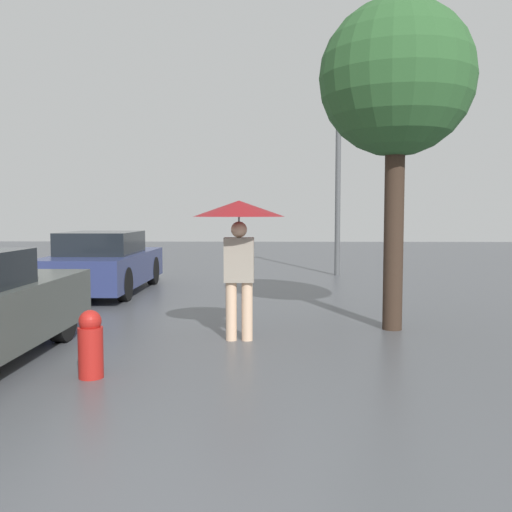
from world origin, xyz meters
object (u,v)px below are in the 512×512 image
object	(u,v)px
pedestrian	(239,224)
street_lamp	(338,158)
tree	(396,82)
fire_hydrant	(91,344)
parked_car_farthest	(104,264)

from	to	relation	value
pedestrian	street_lamp	size ratio (longest dim) A/B	0.36
tree	fire_hydrant	distance (m)	5.19
pedestrian	tree	world-z (taller)	tree
parked_car_farthest	tree	world-z (taller)	tree
pedestrian	tree	size ratio (longest dim) A/B	0.40
fire_hydrant	parked_car_farthest	bearing A→B (deg)	105.08
parked_car_farthest	fire_hydrant	bearing A→B (deg)	-74.92
parked_car_farthest	fire_hydrant	distance (m)	6.32
pedestrian	parked_car_farthest	world-z (taller)	pedestrian
pedestrian	fire_hydrant	size ratio (longest dim) A/B	2.64
fire_hydrant	street_lamp	bearing A→B (deg)	69.56
parked_car_farthest	pedestrian	bearing A→B (deg)	-55.77
pedestrian	parked_car_farthest	bearing A→B (deg)	124.23
parked_car_farthest	street_lamp	xyz separation A→B (m)	(5.14, 3.28, 2.45)
parked_car_farthest	fire_hydrant	world-z (taller)	parked_car_farthest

